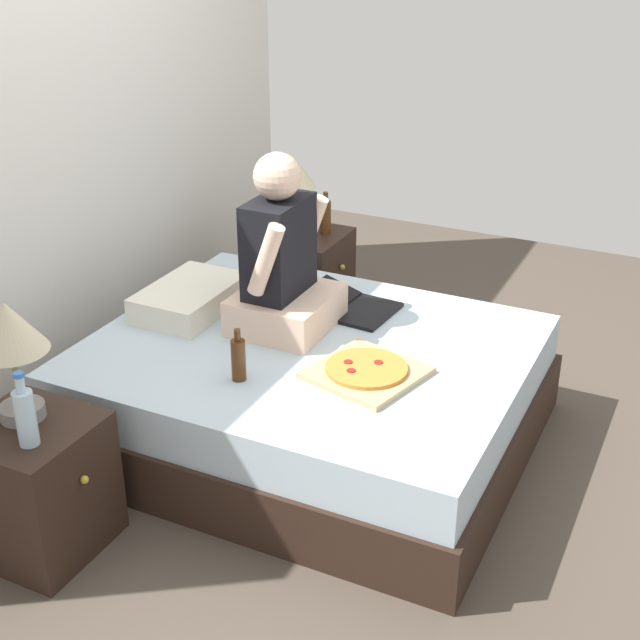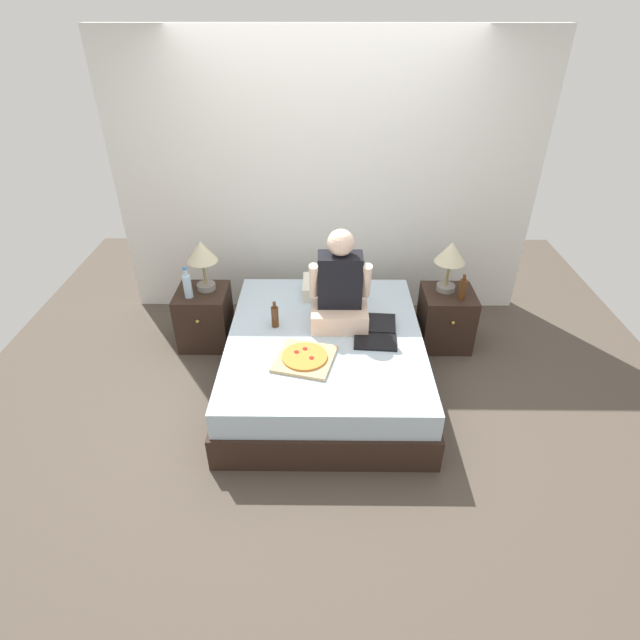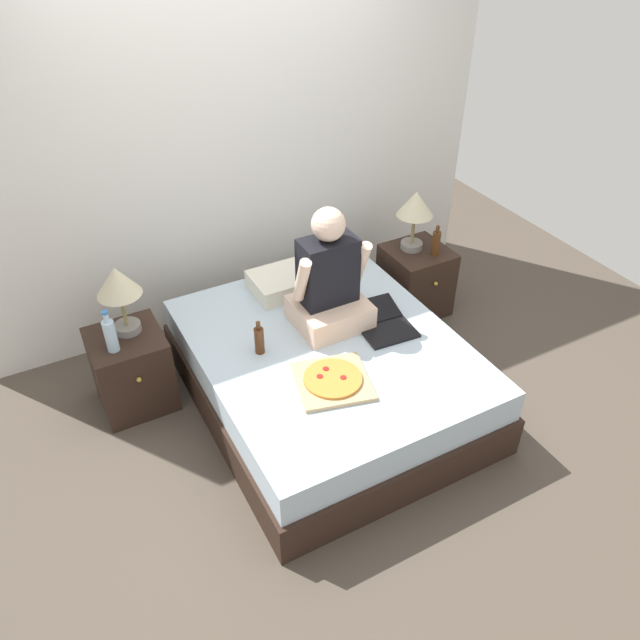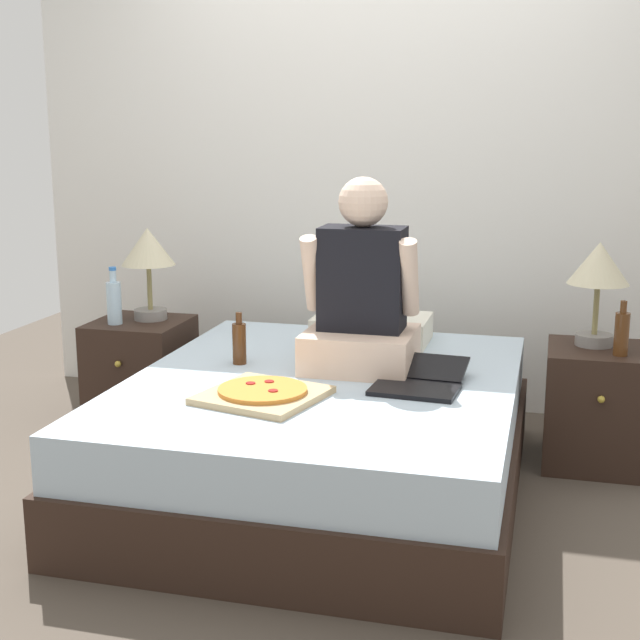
{
  "view_description": "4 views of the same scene",
  "coord_description": "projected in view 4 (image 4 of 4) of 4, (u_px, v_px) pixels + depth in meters",
  "views": [
    {
      "loc": [
        -3.01,
        -1.51,
        2.22
      ],
      "look_at": [
        -0.1,
        -0.1,
        0.65
      ],
      "focal_mm": 50.0,
      "sensor_mm": 36.0,
      "label": 1
    },
    {
      "loc": [
        -0.01,
        -3.17,
        2.66
      ],
      "look_at": [
        -0.04,
        -0.1,
        0.67
      ],
      "focal_mm": 28.0,
      "sensor_mm": 36.0,
      "label": 2
    },
    {
      "loc": [
        -1.43,
        -2.56,
        2.84
      ],
      "look_at": [
        -0.1,
        -0.08,
        0.73
      ],
      "focal_mm": 35.0,
      "sensor_mm": 36.0,
      "label": 3
    },
    {
      "loc": [
        0.85,
        -3.29,
        1.45
      ],
      "look_at": [
        -0.01,
        -0.02,
        0.71
      ],
      "focal_mm": 50.0,
      "sensor_mm": 36.0,
      "label": 4
    }
  ],
  "objects": [
    {
      "name": "ground_plane",
      "position": [
        323.0,
        489.0,
        3.63
      ],
      "size": [
        5.79,
        5.79,
        0.0
      ],
      "primitive_type": "plane",
      "color": "#4C4238"
    },
    {
      "name": "bed",
      "position": [
        323.0,
        435.0,
        3.58
      ],
      "size": [
        1.54,
        1.85,
        0.47
      ],
      "color": "black",
      "rests_on": "ground"
    },
    {
      "name": "pizza_box",
      "position": [
        263.0,
        394.0,
        3.26
      ],
      "size": [
        0.49,
        0.49,
        0.05
      ],
      "color": "tan",
      "rests_on": "bed"
    },
    {
      "name": "beer_bottle",
      "position": [
        622.0,
        333.0,
        3.67
      ],
      "size": [
        0.06,
        0.06,
        0.23
      ],
      "color": "#512D14",
      "rests_on": "nightstand_right"
    },
    {
      "name": "lamp_on_right_nightstand",
      "position": [
        599.0,
        271.0,
        3.78
      ],
      "size": [
        0.26,
        0.26,
        0.45
      ],
      "color": "gray",
      "rests_on": "nightstand_right"
    },
    {
      "name": "pillow",
      "position": [
        372.0,
        329.0,
        4.11
      ],
      "size": [
        0.52,
        0.34,
        0.12
      ],
      "primitive_type": "cube",
      "color": "silver",
      "rests_on": "bed"
    },
    {
      "name": "water_bottle",
      "position": [
        114.0,
        301.0,
        4.24
      ],
      "size": [
        0.07,
        0.07,
        0.28
      ],
      "color": "silver",
      "rests_on": "nightstand_left"
    },
    {
      "name": "nightstand_left",
      "position": [
        141.0,
        372.0,
        4.39
      ],
      "size": [
        0.44,
        0.47,
        0.52
      ],
      "color": "black",
      "rests_on": "ground"
    },
    {
      "name": "nightstand_right",
      "position": [
        597.0,
        406.0,
        3.85
      ],
      "size": [
        0.44,
        0.47,
        0.52
      ],
      "color": "black",
      "rests_on": "ground"
    },
    {
      "name": "person_seated",
      "position": [
        362.0,
        299.0,
        3.62
      ],
      "size": [
        0.47,
        0.4,
        0.78
      ],
      "color": "beige",
      "rests_on": "bed"
    },
    {
      "name": "wall_back",
      "position": [
        386.0,
        165.0,
        4.58
      ],
      "size": [
        3.79,
        0.12,
        2.5
      ],
      "primitive_type": "cube",
      "color": "silver",
      "rests_on": "ground"
    },
    {
      "name": "laptop",
      "position": [
        419.0,
        382.0,
        3.4
      ],
      "size": [
        0.35,
        0.44,
        0.07
      ],
      "color": "black",
      "rests_on": "bed"
    },
    {
      "name": "beer_bottle_on_bed",
      "position": [
        239.0,
        342.0,
        3.72
      ],
      "size": [
        0.06,
        0.06,
        0.22
      ],
      "color": "#4C2811",
      "rests_on": "bed"
    },
    {
      "name": "lamp_on_left_nightstand",
      "position": [
        148.0,
        253.0,
        4.3
      ],
      "size": [
        0.26,
        0.26,
        0.45
      ],
      "color": "gray",
      "rests_on": "nightstand_left"
    }
  ]
}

